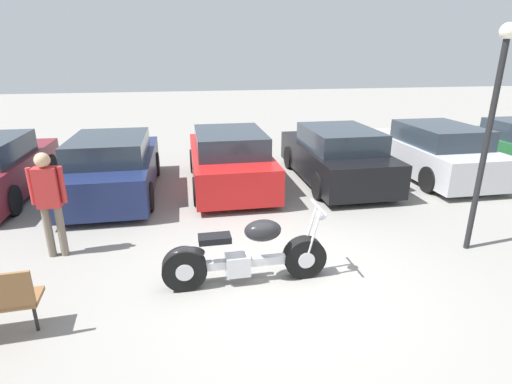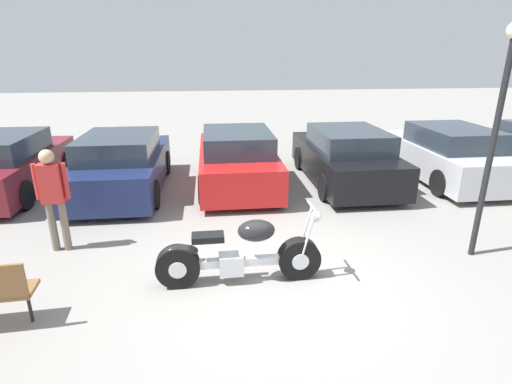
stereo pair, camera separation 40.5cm
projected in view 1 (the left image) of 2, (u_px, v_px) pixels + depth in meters
The scene contains 8 objects.
ground_plane at pixel (288, 284), 5.67m from camera, with size 60.00×60.00×0.00m, color gray.
motorcycle at pixel (245, 255), 5.58m from camera, with size 2.33×0.62×1.08m.
parked_car_navy at pixel (113, 167), 9.06m from camera, with size 1.85×4.13×1.38m.
parked_car_red at pixel (229, 160), 9.67m from camera, with size 1.85×4.13×1.38m.
parked_car_black at pixel (336, 156), 10.02m from camera, with size 1.85×4.13×1.38m.
parked_car_silver at pixel (433, 152), 10.45m from camera, with size 1.85×4.13×1.38m.
lamp_post at pixel (492, 116), 5.98m from camera, with size 0.23×0.23×3.51m.
person_standing at pixel (49, 196), 6.13m from camera, with size 0.52×0.23×1.71m.
Camera 1 is at (-1.32, -4.75, 3.12)m, focal length 28.00 mm.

